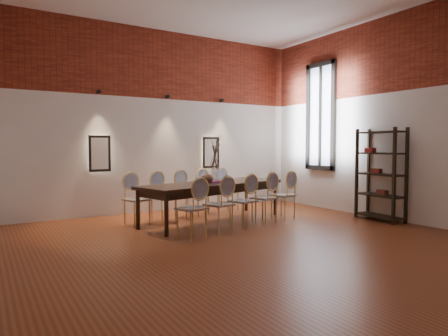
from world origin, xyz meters
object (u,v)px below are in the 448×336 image
vase (215,175)px  book (213,182)px  dining_table (213,202)px  chair_near_b (219,204)px  chair_near_d (264,198)px  chair_far_b (164,196)px  chair_far_d (209,191)px  chair_near_c (243,201)px  bowl (207,179)px  chair_far_a (137,199)px  chair_far_e (228,189)px  chair_near_e (283,195)px  chair_far_c (187,194)px  chair_near_a (192,208)px  shelving_rack (380,174)px

vase → book: bearing=-176.7°
dining_table → vase: size_ratio=10.08×
chair_near_b → chair_near_d: 1.21m
chair_far_b → chair_far_d: 1.21m
vase → chair_near_b: bearing=-116.4°
chair_near_c → bowl: size_ratio=3.92×
chair_far_a → bowl: (1.18, -0.54, 0.37)m
chair_near_b → vase: vase is taller
dining_table → chair_near_d: size_ratio=3.22×
chair_far_a → chair_far_e: bearing=180.0°
chair_near_e → chair_near_b: bearing=180.0°
vase → bowl: vase is taller
chair_far_c → bowl: bearing=76.1°
chair_far_a → chair_near_e: bearing=147.7°
chair_near_c → chair_far_e: size_ratio=1.00×
chair_near_b → chair_near_e: bearing=-0.0°
chair_near_a → chair_near_b: same height
chair_near_c → book: 0.83m
chair_far_d → book: bearing=51.1°
chair_far_b → chair_near_a: bearing=68.5°
chair_far_c → chair_near_c: bearing=90.0°
dining_table → shelving_rack: bearing=-43.3°
shelving_rack → chair_near_e: bearing=148.8°
chair_near_a → chair_near_b: size_ratio=1.00×
chair_far_b → shelving_rack: size_ratio=0.52×
chair_near_d → chair_far_b: same height
chair_near_a → book: chair_near_a is taller
vase → chair_far_c: bearing=108.2°
chair_near_d → chair_near_e: same height
chair_near_c → chair_near_d: 0.60m
chair_near_d → chair_far_c: size_ratio=1.00×
chair_near_d → bowl: size_ratio=3.92×
chair_near_e → chair_far_b: size_ratio=1.00×
vase → chair_near_d: bearing=-40.0°
chair_near_b → chair_far_a: same height
dining_table → chair_far_e: chair_far_e is taller
chair_far_e → shelving_rack: (1.87, -2.63, 0.43)m
chair_far_e → shelving_rack: shelving_rack is taller
chair_far_b → shelving_rack: 4.25m
chair_far_b → shelving_rack: shelving_rack is taller
chair_near_c → chair_far_b: size_ratio=1.00×
bowl → chair_far_a: bearing=155.2°
chair_far_c → chair_far_e: (1.17, 0.30, 0.00)m
dining_table → vase: bearing=0.0°
dining_table → chair_far_d: bearing=51.7°
chair_near_d → chair_far_e: bearing=68.5°
dining_table → chair_far_e: size_ratio=3.22×
chair_far_a → vase: (1.41, -0.43, 0.43)m
chair_near_a → bowl: (0.80, 0.94, 0.37)m
chair_near_a → chair_far_b: (0.21, 1.63, 0.00)m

